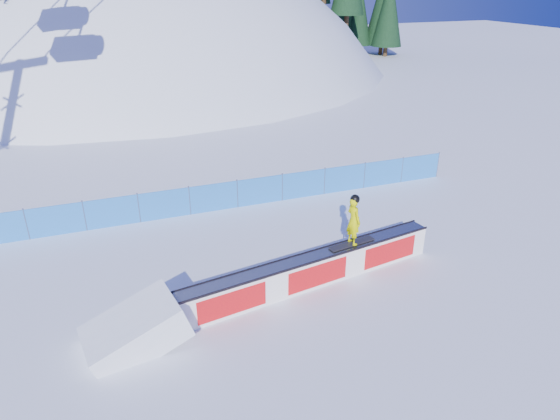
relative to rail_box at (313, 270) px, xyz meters
name	(u,v)px	position (x,y,z in m)	size (l,w,h in m)	color
ground	(247,264)	(-1.56, 1.94, -0.52)	(160.00, 160.00, 0.00)	white
snow_hill	(148,222)	(-1.56, 43.94, -18.52)	(64.00, 64.00, 64.00)	white
safety_fence	(214,197)	(-1.56, 6.44, 0.08)	(22.05, 0.05, 1.30)	blue
rail_box	(313,270)	(0.00, 0.00, 0.00)	(8.85, 2.00, 1.06)	white
snow_ramp	(137,343)	(-5.47, -0.87, -0.52)	(2.52, 1.68, 0.94)	white
snowboarder	(354,220)	(1.45, 0.23, 1.38)	(1.67, 0.63, 1.71)	black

